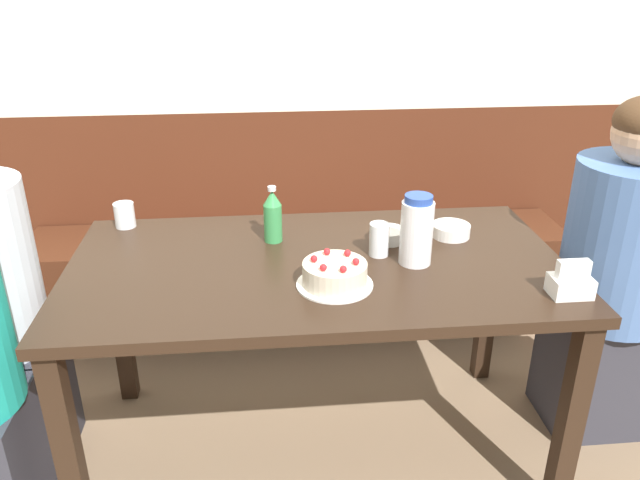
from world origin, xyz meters
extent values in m
plane|color=#846B51|center=(0.00, 0.00, 0.00)|extent=(12.00, 12.00, 0.00)
cube|color=#4C2314|center=(0.00, 1.05, 0.48)|extent=(4.80, 0.04, 0.95)
cube|color=#472314|center=(0.00, 0.83, 0.23)|extent=(2.37, 0.38, 0.45)
cube|color=black|center=(0.00, 0.00, 0.70)|extent=(1.51, 0.80, 0.03)
cube|color=black|center=(-0.70, -0.35, 0.34)|extent=(0.06, 0.06, 0.69)
cube|color=black|center=(0.70, -0.35, 0.34)|extent=(0.06, 0.06, 0.69)
cube|color=black|center=(-0.70, 0.35, 0.34)|extent=(0.06, 0.06, 0.69)
cube|color=black|center=(0.70, 0.35, 0.34)|extent=(0.06, 0.06, 0.69)
cylinder|color=white|center=(0.04, -0.16, 0.72)|extent=(0.22, 0.22, 0.01)
cylinder|color=beige|center=(0.04, -0.16, 0.76)|extent=(0.18, 0.18, 0.06)
sphere|color=red|center=(0.00, -0.20, 0.80)|extent=(0.02, 0.02, 0.02)
sphere|color=red|center=(0.05, -0.21, 0.80)|extent=(0.02, 0.02, 0.02)
sphere|color=red|center=(0.09, -0.17, 0.80)|extent=(0.02, 0.02, 0.02)
sphere|color=red|center=(0.08, -0.11, 0.80)|extent=(0.02, 0.02, 0.02)
sphere|color=red|center=(0.02, -0.10, 0.80)|extent=(0.02, 0.02, 0.02)
sphere|color=red|center=(-0.02, -0.14, 0.80)|extent=(0.02, 0.02, 0.02)
cylinder|color=white|center=(0.30, -0.03, 0.82)|extent=(0.10, 0.10, 0.20)
cylinder|color=#28479E|center=(0.30, -0.03, 0.93)|extent=(0.08, 0.08, 0.02)
cylinder|color=#388E4C|center=(-0.13, 0.17, 0.78)|extent=(0.06, 0.06, 0.13)
cone|color=#388E4C|center=(-0.13, 0.17, 0.87)|extent=(0.06, 0.06, 0.05)
cylinder|color=silver|center=(-0.13, 0.17, 0.90)|extent=(0.03, 0.03, 0.01)
cube|color=white|center=(0.67, -0.27, 0.75)|extent=(0.11, 0.08, 0.05)
cube|color=white|center=(0.67, -0.27, 0.80)|extent=(0.09, 0.03, 0.05)
cylinder|color=white|center=(0.25, 0.13, 0.74)|extent=(0.11, 0.11, 0.04)
cylinder|color=white|center=(0.46, 0.15, 0.74)|extent=(0.13, 0.13, 0.04)
cylinder|color=silver|center=(-0.63, 0.34, 0.76)|extent=(0.07, 0.07, 0.09)
cylinder|color=silver|center=(0.20, 0.03, 0.77)|extent=(0.06, 0.06, 0.10)
cube|color=#33333D|center=(-1.01, 0.05, 0.23)|extent=(0.34, 0.30, 0.45)
cube|color=#33333D|center=(1.01, 0.06, 0.23)|extent=(0.34, 0.30, 0.45)
cylinder|color=#4C70AD|center=(1.01, 0.06, 0.72)|extent=(0.37, 0.37, 0.54)
camera|label=1|loc=(-0.15, -1.70, 1.57)|focal=35.00mm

